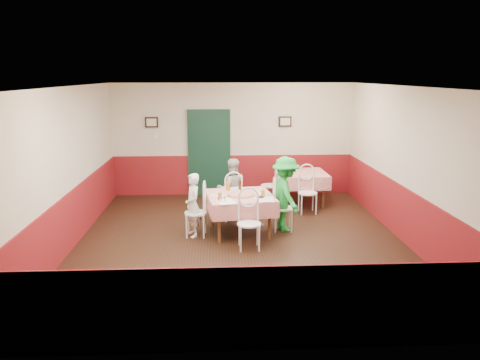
{
  "coord_description": "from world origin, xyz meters",
  "views": [
    {
      "loc": [
        -0.43,
        -8.14,
        3.01
      ],
      "look_at": [
        0.02,
        0.46,
        1.05
      ],
      "focal_mm": 35.0,
      "sensor_mm": 36.0,
      "label": 1
    }
  ],
  "objects_px": {
    "glass_b": "(263,194)",
    "beer_bottle": "(240,185)",
    "main_table": "(240,214)",
    "diner_right": "(285,194)",
    "diner_far": "(232,189)",
    "second_table": "(301,188)",
    "chair_second_b": "(308,193)",
    "wallet": "(260,197)",
    "chair_right": "(283,208)",
    "chair_second_a": "(270,186)",
    "glass_a": "(220,196)",
    "diner_left": "(193,205)",
    "pizza": "(241,194)",
    "chair_far": "(232,199)",
    "chair_left": "(196,213)",
    "glass_c": "(228,186)",
    "chair_near": "(249,224)"
  },
  "relations": [
    {
      "from": "diner_far",
      "to": "second_table",
      "type": "bearing_deg",
      "value": -156.21
    },
    {
      "from": "glass_a",
      "to": "glass_c",
      "type": "bearing_deg",
      "value": 76.47
    },
    {
      "from": "main_table",
      "to": "chair_second_a",
      "type": "height_order",
      "value": "chair_second_a"
    },
    {
      "from": "chair_left",
      "to": "diner_right",
      "type": "relative_size",
      "value": 0.62
    },
    {
      "from": "glass_c",
      "to": "chair_far",
      "type": "bearing_deg",
      "value": 78.12
    },
    {
      "from": "pizza",
      "to": "diner_far",
      "type": "bearing_deg",
      "value": 98.93
    },
    {
      "from": "second_table",
      "to": "chair_second_b",
      "type": "height_order",
      "value": "chair_second_b"
    },
    {
      "from": "chair_second_b",
      "to": "glass_a",
      "type": "xyz_separation_m",
      "value": [
        -1.94,
        -1.59,
        0.37
      ]
    },
    {
      "from": "chair_right",
      "to": "chair_second_a",
      "type": "xyz_separation_m",
      "value": [
        -0.04,
        1.89,
        0.0
      ]
    },
    {
      "from": "chair_left",
      "to": "glass_a",
      "type": "xyz_separation_m",
      "value": [
        0.46,
        -0.21,
        0.37
      ]
    },
    {
      "from": "pizza",
      "to": "glass_a",
      "type": "xyz_separation_m",
      "value": [
        -0.41,
        -0.3,
        0.05
      ]
    },
    {
      "from": "second_table",
      "to": "wallet",
      "type": "relative_size",
      "value": 10.18
    },
    {
      "from": "main_table",
      "to": "pizza",
      "type": "xyz_separation_m",
      "value": [
        0.02,
        -0.03,
        0.4
      ]
    },
    {
      "from": "chair_right",
      "to": "diner_far",
      "type": "bearing_deg",
      "value": 53.02
    },
    {
      "from": "glass_b",
      "to": "beer_bottle",
      "type": "bearing_deg",
      "value": 124.79
    },
    {
      "from": "chair_left",
      "to": "glass_b",
      "type": "bearing_deg",
      "value": 90.55
    },
    {
      "from": "second_table",
      "to": "diner_left",
      "type": "relative_size",
      "value": 0.93
    },
    {
      "from": "chair_near",
      "to": "diner_far",
      "type": "distance_m",
      "value": 1.76
    },
    {
      "from": "pizza",
      "to": "glass_c",
      "type": "bearing_deg",
      "value": 120.09
    },
    {
      "from": "chair_far",
      "to": "diner_left",
      "type": "xyz_separation_m",
      "value": [
        -0.77,
        -0.97,
        0.15
      ]
    },
    {
      "from": "main_table",
      "to": "diner_right",
      "type": "bearing_deg",
      "value": 7.92
    },
    {
      "from": "second_table",
      "to": "glass_a",
      "type": "height_order",
      "value": "glass_a"
    },
    {
      "from": "main_table",
      "to": "chair_near",
      "type": "bearing_deg",
      "value": -82.08
    },
    {
      "from": "diner_right",
      "to": "diner_left",
      "type": "bearing_deg",
      "value": 84.41
    },
    {
      "from": "glass_b",
      "to": "second_table",
      "type": "bearing_deg",
      "value": 62.62
    },
    {
      "from": "chair_second_b",
      "to": "diner_left",
      "type": "xyz_separation_m",
      "value": [
        -2.45,
        -1.38,
        0.15
      ]
    },
    {
      "from": "chair_far",
      "to": "diner_right",
      "type": "bearing_deg",
      "value": 137.95
    },
    {
      "from": "diner_far",
      "to": "chair_left",
      "type": "bearing_deg",
      "value": 44.69
    },
    {
      "from": "chair_near",
      "to": "glass_c",
      "type": "xyz_separation_m",
      "value": [
        -0.33,
        1.22,
        0.39
      ]
    },
    {
      "from": "wallet",
      "to": "beer_bottle",
      "type": "bearing_deg",
      "value": 111.11
    },
    {
      "from": "diner_right",
      "to": "wallet",
      "type": "bearing_deg",
      "value": 110.72
    },
    {
      "from": "wallet",
      "to": "diner_right",
      "type": "height_order",
      "value": "diner_right"
    },
    {
      "from": "chair_near",
      "to": "diner_right",
      "type": "relative_size",
      "value": 0.62
    },
    {
      "from": "chair_left",
      "to": "beer_bottle",
      "type": "relative_size",
      "value": 4.15
    },
    {
      "from": "beer_bottle",
      "to": "diner_far",
      "type": "height_order",
      "value": "diner_far"
    },
    {
      "from": "pizza",
      "to": "chair_far",
      "type": "bearing_deg",
      "value": 98.99
    },
    {
      "from": "second_table",
      "to": "wallet",
      "type": "distance_m",
      "value": 2.57
    },
    {
      "from": "second_table",
      "to": "chair_second_a",
      "type": "relative_size",
      "value": 1.24
    },
    {
      "from": "chair_second_b",
      "to": "glass_b",
      "type": "bearing_deg",
      "value": -129.47
    },
    {
      "from": "diner_right",
      "to": "diner_far",
      "type": "bearing_deg",
      "value": 39.41
    },
    {
      "from": "second_table",
      "to": "diner_right",
      "type": "relative_size",
      "value": 0.77
    },
    {
      "from": "chair_far",
      "to": "diner_left",
      "type": "bearing_deg",
      "value": 44.67
    },
    {
      "from": "glass_c",
      "to": "diner_far",
      "type": "bearing_deg",
      "value": 79.97
    },
    {
      "from": "chair_right",
      "to": "glass_b",
      "type": "bearing_deg",
      "value": 127.2
    },
    {
      "from": "chair_second_b",
      "to": "glass_b",
      "type": "xyz_separation_m",
      "value": [
        -1.14,
        -1.44,
        0.38
      ]
    },
    {
      "from": "beer_bottle",
      "to": "wallet",
      "type": "distance_m",
      "value": 0.72
    },
    {
      "from": "chair_second_b",
      "to": "wallet",
      "type": "distance_m",
      "value": 1.94
    },
    {
      "from": "diner_left",
      "to": "diner_far",
      "type": "distance_m",
      "value": 1.27
    },
    {
      "from": "glass_a",
      "to": "beer_bottle",
      "type": "bearing_deg",
      "value": 60.93
    },
    {
      "from": "diner_far",
      "to": "diner_right",
      "type": "xyz_separation_m",
      "value": [
        1.02,
        -0.77,
        0.08
      ]
    }
  ]
}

